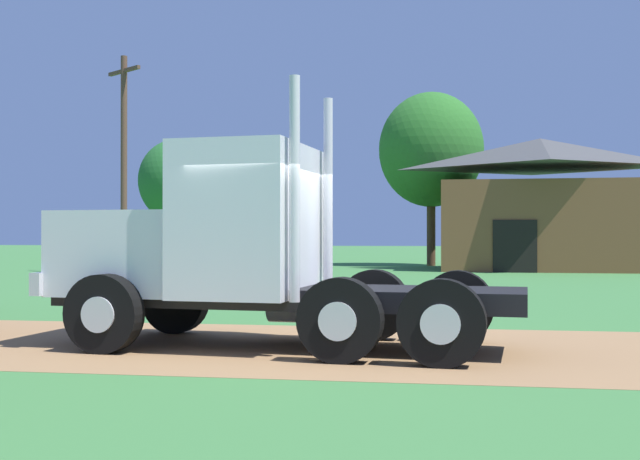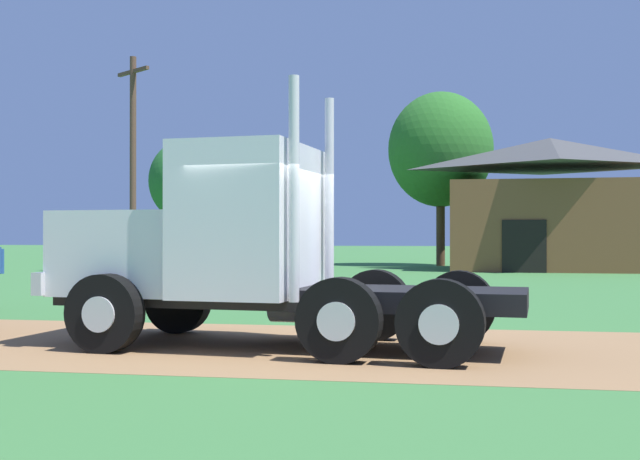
# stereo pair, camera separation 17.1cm
# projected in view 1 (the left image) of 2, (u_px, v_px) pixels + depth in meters

# --- Properties ---
(ground_plane) EXTENTS (200.00, 200.00, 0.00)m
(ground_plane) POSITION_uv_depth(u_px,v_px,m) (294.00, 347.00, 11.39)
(ground_plane) COLOR #3D783B
(dirt_track) EXTENTS (120.00, 5.11, 0.01)m
(dirt_track) POSITION_uv_depth(u_px,v_px,m) (294.00, 347.00, 11.39)
(dirt_track) COLOR #9A7149
(dirt_track) RESTS_ON ground_plane
(truck_foreground_white) EXTENTS (6.82, 3.07, 3.65)m
(truck_foreground_white) POSITION_uv_depth(u_px,v_px,m) (233.00, 252.00, 11.53)
(truck_foreground_white) COLOR black
(truck_foreground_white) RESTS_ON ground_plane
(shed_building) EXTENTS (9.22, 6.41, 5.92)m
(shed_building) POSITION_uv_depth(u_px,v_px,m) (540.00, 206.00, 36.19)
(shed_building) COLOR brown
(shed_building) RESTS_ON ground_plane
(utility_pole_near) EXTENTS (1.87, 1.40, 8.81)m
(utility_pole_near) POSITION_uv_depth(u_px,v_px,m) (124.00, 159.00, 32.46)
(utility_pole_near) COLOR brown
(utility_pole_near) RESTS_ON ground_plane
(tree_left) EXTENTS (4.75, 4.75, 7.65)m
(tree_left) POSITION_uv_depth(u_px,v_px,m) (176.00, 181.00, 51.38)
(tree_left) COLOR #513823
(tree_left) RESTS_ON ground_plane
(tree_mid) EXTENTS (5.31, 5.31, 8.84)m
(tree_mid) POSITION_uv_depth(u_px,v_px,m) (431.00, 150.00, 40.92)
(tree_mid) COLOR #513823
(tree_mid) RESTS_ON ground_plane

